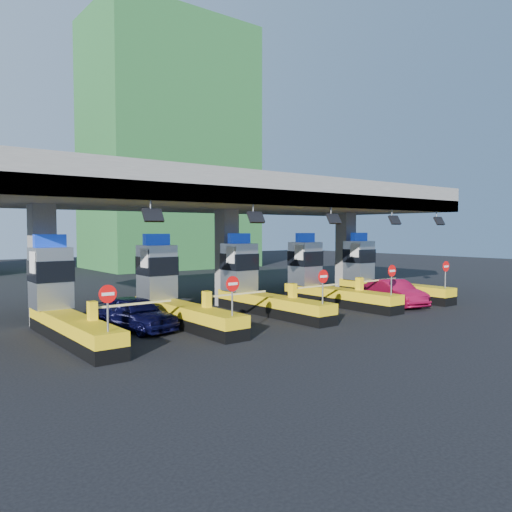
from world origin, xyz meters
TOP-DOWN VIEW (x-y plane):
  - ground at (0.00, 0.00)m, footprint 120.00×120.00m
  - toll_canopy at (0.00, 2.87)m, footprint 28.00×12.09m
  - toll_lane_far_left at (-10.00, 0.28)m, footprint 4.43×8.00m
  - toll_lane_left at (-5.00, 0.28)m, footprint 4.43×8.00m
  - toll_lane_center at (0.00, 0.28)m, footprint 4.43×8.00m
  - toll_lane_right at (5.00, 0.28)m, footprint 4.43×8.00m
  - toll_lane_far_right at (10.00, 0.28)m, footprint 4.43×8.00m
  - bg_building_scaffold at (12.00, 32.00)m, footprint 18.00×12.00m
  - van at (-7.12, -0.32)m, footprint 2.65×4.65m
  - red_car at (7.59, -2.88)m, footprint 2.90×4.79m

SIDE VIEW (x-z plane):
  - ground at x=0.00m, z-range 0.00..0.00m
  - red_car at x=7.59m, z-range 0.00..1.49m
  - van at x=-7.12m, z-range 0.00..1.49m
  - toll_lane_far_left at x=-10.00m, z-range -0.68..3.47m
  - toll_lane_left at x=-5.00m, z-range -0.68..3.47m
  - toll_lane_center at x=0.00m, z-range -0.68..3.47m
  - toll_lane_right at x=5.00m, z-range -0.68..3.47m
  - toll_lane_far_right at x=10.00m, z-range -0.68..3.47m
  - toll_canopy at x=0.00m, z-range 2.63..9.63m
  - bg_building_scaffold at x=12.00m, z-range 0.00..28.00m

